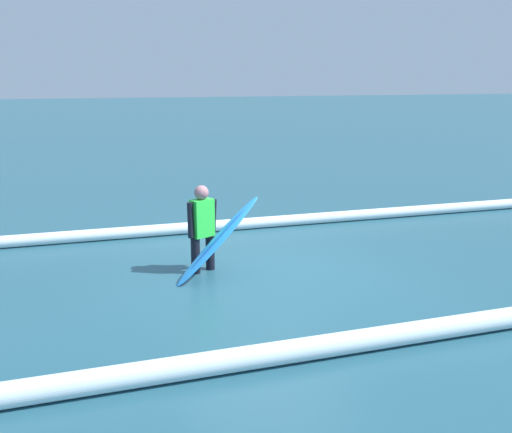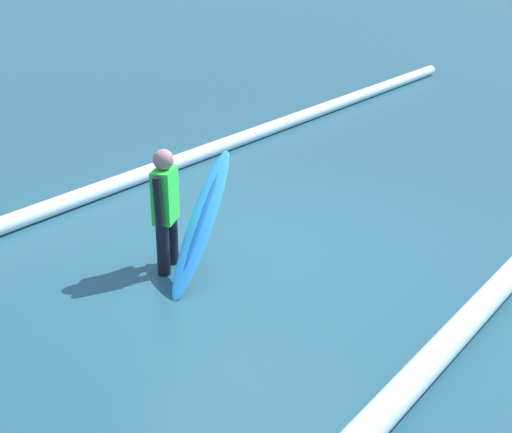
# 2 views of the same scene
# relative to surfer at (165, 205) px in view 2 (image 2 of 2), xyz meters

# --- Properties ---
(ground_plane) EXTENTS (166.82, 166.82, 0.00)m
(ground_plane) POSITION_rel_surfer_xyz_m (-0.99, 0.39, -0.75)
(ground_plane) COLOR #235365
(surfer) EXTENTS (0.49, 0.33, 1.36)m
(surfer) POSITION_rel_surfer_xyz_m (0.00, 0.00, 0.00)
(surfer) COLOR black
(surfer) RESTS_ON ground_plane
(surfboard) EXTENTS (1.45, 0.62, 1.20)m
(surfboard) POSITION_rel_surfer_xyz_m (-0.15, 0.36, -0.16)
(surfboard) COLOR #268CE5
(surfboard) RESTS_ON ground_plane
(wave_crest_foreground) EXTENTS (15.97, 0.95, 0.22)m
(wave_crest_foreground) POSITION_rel_surfer_xyz_m (-3.46, -2.08, -0.64)
(wave_crest_foreground) COLOR white
(wave_crest_foreground) RESTS_ON ground_plane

